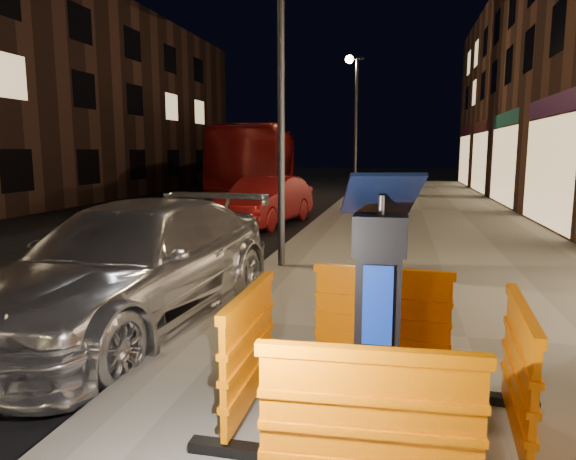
% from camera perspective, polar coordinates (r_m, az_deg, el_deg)
% --- Properties ---
extents(ground_plane, '(120.00, 120.00, 0.00)m').
position_cam_1_polar(ground_plane, '(6.39, -9.10, -10.92)').
color(ground_plane, black).
rests_on(ground_plane, ground).
extents(sidewalk, '(6.00, 60.00, 0.15)m').
position_cam_1_polar(sidewalk, '(6.02, 19.23, -11.83)').
color(sidewalk, gray).
rests_on(sidewalk, ground).
extents(kerb, '(0.30, 60.00, 0.15)m').
position_cam_1_polar(kerb, '(6.37, -9.12, -10.28)').
color(kerb, slate).
rests_on(kerb, ground).
extents(parking_kiosk, '(0.57, 0.57, 1.75)m').
position_cam_1_polar(parking_kiosk, '(3.72, 9.98, -8.92)').
color(parking_kiosk, black).
rests_on(parking_kiosk, sidewalk).
extents(barrier_front, '(1.27, 0.58, 0.97)m').
position_cam_1_polar(barrier_front, '(3.00, 8.98, -21.49)').
color(barrier_front, '#E56B00').
rests_on(barrier_front, sidewalk).
extents(barrier_back, '(1.29, 0.62, 0.97)m').
position_cam_1_polar(barrier_back, '(4.74, 10.33, -9.90)').
color(barrier_back, '#E56B00').
rests_on(barrier_back, sidewalk).
extents(barrier_kerbside, '(0.52, 1.25, 0.97)m').
position_cam_1_polar(barrier_kerbside, '(3.99, -4.31, -13.41)').
color(barrier_kerbside, '#E56B00').
rests_on(barrier_kerbside, sidewalk).
extents(barrier_bldgside, '(0.60, 1.28, 0.97)m').
position_cam_1_polar(barrier_bldgside, '(3.94, 24.24, -14.53)').
color(barrier_bldgside, '#E56B00').
rests_on(barrier_bldgside, sidewalk).
extents(car_silver, '(2.56, 5.34, 1.50)m').
position_cam_1_polar(car_silver, '(6.86, -16.51, -9.79)').
color(car_silver, silver).
rests_on(car_silver, ground).
extents(car_red, '(2.14, 4.44, 1.40)m').
position_cam_1_polar(car_red, '(15.06, -2.47, 0.61)').
color(car_red, maroon).
rests_on(car_red, ground).
extents(bus_doubledecker, '(4.48, 12.39, 3.37)m').
position_cam_1_polar(bus_doubledecker, '(26.11, -3.23, 4.08)').
color(bus_doubledecker, maroon).
rests_on(bus_doubledecker, ground).
extents(street_lamp_mid, '(0.12, 0.12, 6.00)m').
position_cam_1_polar(street_lamp_mid, '(8.88, -0.77, 15.30)').
color(street_lamp_mid, '#3F3F44').
rests_on(street_lamp_mid, sidewalk).
extents(street_lamp_far, '(0.12, 0.12, 6.00)m').
position_cam_1_polar(street_lamp_far, '(23.70, 7.55, 11.16)').
color(street_lamp_far, '#3F3F44').
rests_on(street_lamp_far, sidewalk).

